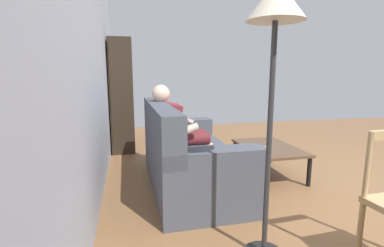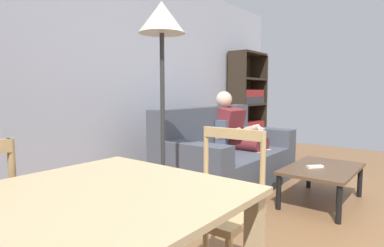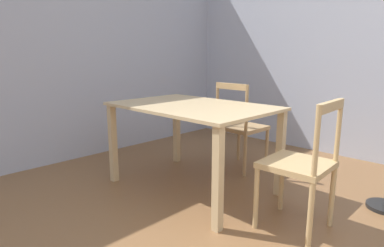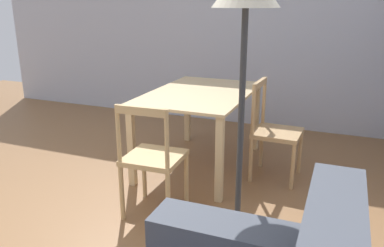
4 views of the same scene
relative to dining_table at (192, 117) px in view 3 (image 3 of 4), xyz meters
The scene contains 4 objects.
wall_side 1.99m from the dining_table, 150.23° to the right, with size 0.12×5.88×2.61m, color #ABB0BE.
dining_table is the anchor object (origin of this frame).
dining_chair_near_wall 0.76m from the dining_table, 90.09° to the left, with size 0.44×0.44×0.92m.
dining_chair_facing_couch 1.05m from the dining_table, ahead, with size 0.44×0.44×0.91m.
Camera 3 is at (0.01, -1.04, 1.18)m, focal length 29.92 mm.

